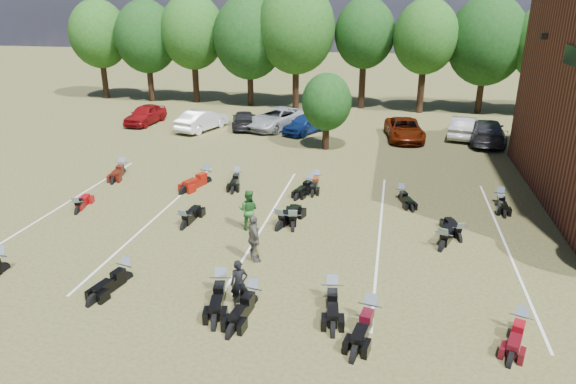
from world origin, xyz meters
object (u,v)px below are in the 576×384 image
(car_0, at_px, (145,114))
(motorcycle_3, at_px, (252,305))
(person_black, at_px, (239,283))
(car_4, at_px, (305,124))
(person_grey, at_px, (254,239))
(motorcycle_0, at_px, (2,272))
(person_green, at_px, (248,210))
(motorcycle_7, at_px, (78,213))
(motorcycle_14, at_px, (123,173))

(car_0, relative_size, motorcycle_3, 1.95)
(car_0, xyz_separation_m, person_black, (14.61, -23.08, 0.03))
(motorcycle_3, bearing_deg, car_4, 102.58)
(person_grey, relative_size, motorcycle_0, 0.75)
(car_4, xyz_separation_m, motorcycle_0, (-7.25, -22.42, -0.71))
(car_0, xyz_separation_m, person_green, (13.33, -17.44, 0.14))
(person_black, distance_m, person_green, 5.79)
(person_black, distance_m, motorcycle_7, 11.17)
(person_grey, distance_m, motorcycle_7, 9.70)
(car_4, distance_m, motorcycle_14, 14.14)
(motorcycle_7, bearing_deg, motorcycle_14, -94.33)
(car_0, xyz_separation_m, person_grey, (14.31, -20.15, 0.18))
(car_0, relative_size, motorcycle_7, 2.21)
(motorcycle_0, xyz_separation_m, motorcycle_3, (9.46, -0.24, 0.00))
(person_grey, distance_m, motorcycle_3, 3.12)
(car_0, bearing_deg, motorcycle_3, -53.18)
(car_4, distance_m, person_black, 22.78)
(person_black, bearing_deg, motorcycle_14, 107.26)
(motorcycle_3, distance_m, motorcycle_7, 11.47)
(motorcycle_7, xyz_separation_m, motorcycle_14, (-0.81, 5.66, 0.00))
(person_black, height_order, motorcycle_7, person_black)
(person_green, relative_size, motorcycle_0, 0.72)
(car_0, xyz_separation_m, motorcycle_14, (4.27, -11.64, -0.75))
(person_grey, height_order, motorcycle_14, person_grey)
(motorcycle_0, relative_size, motorcycle_7, 1.25)
(person_green, height_order, motorcycle_14, person_green)
(car_0, bearing_deg, motorcycle_7, -69.90)
(car_0, distance_m, motorcycle_14, 12.42)
(person_green, bearing_deg, person_grey, 110.89)
(person_black, distance_m, motorcycle_0, 9.10)
(person_green, relative_size, person_grey, 0.96)
(person_black, distance_m, motorcycle_14, 15.44)
(car_0, relative_size, motorcycle_0, 1.77)
(person_black, xyz_separation_m, motorcycle_14, (-10.34, 11.44, -0.78))
(person_grey, bearing_deg, person_black, 153.25)
(person_green, bearing_deg, car_4, -87.24)
(motorcycle_3, bearing_deg, person_green, 113.78)
(car_4, bearing_deg, car_0, -157.33)
(person_black, xyz_separation_m, person_green, (-1.28, 5.64, 0.11))
(car_0, xyz_separation_m, motorcycle_7, (5.08, -17.30, -0.75))
(person_grey, bearing_deg, motorcycle_3, 161.10)
(person_grey, bearing_deg, motorcycle_7, 40.20)
(motorcycle_14, bearing_deg, person_black, -59.24)
(car_4, distance_m, motorcycle_7, 18.61)
(motorcycle_3, relative_size, motorcycle_7, 1.14)
(motorcycle_0, distance_m, motorcycle_3, 9.47)
(person_black, xyz_separation_m, motorcycle_3, (0.40, 0.05, -0.78))
(person_green, distance_m, motorcycle_0, 9.49)
(car_4, bearing_deg, person_green, -63.86)
(car_4, xyz_separation_m, person_black, (1.81, -22.70, 0.07))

